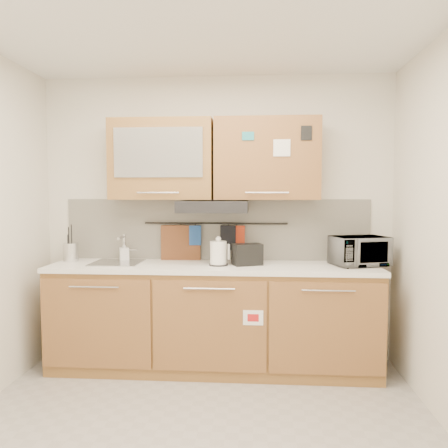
# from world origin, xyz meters

# --- Properties ---
(floor) EXTENTS (3.20, 3.20, 0.00)m
(floor) POSITION_xyz_m (0.00, 0.00, 0.00)
(floor) COLOR #9E9993
(floor) RESTS_ON ground
(ceiling) EXTENTS (3.20, 3.20, 0.00)m
(ceiling) POSITION_xyz_m (0.00, 0.00, 2.60)
(ceiling) COLOR white
(ceiling) RESTS_ON wall_back
(wall_back) EXTENTS (3.20, 0.00, 3.20)m
(wall_back) POSITION_xyz_m (0.00, 1.50, 1.30)
(wall_back) COLOR silver
(wall_back) RESTS_ON ground
(base_cabinet) EXTENTS (2.80, 0.64, 0.88)m
(base_cabinet) POSITION_xyz_m (0.00, 1.19, 0.41)
(base_cabinet) COLOR olive
(base_cabinet) RESTS_ON floor
(countertop) EXTENTS (2.82, 0.62, 0.04)m
(countertop) POSITION_xyz_m (0.00, 1.19, 0.90)
(countertop) COLOR white
(countertop) RESTS_ON base_cabinet
(backsplash) EXTENTS (2.80, 0.02, 0.56)m
(backsplash) POSITION_xyz_m (0.00, 1.49, 1.20)
(backsplash) COLOR silver
(backsplash) RESTS_ON countertop
(upper_cabinets) EXTENTS (1.82, 0.37, 0.70)m
(upper_cabinets) POSITION_xyz_m (-0.00, 1.32, 1.83)
(upper_cabinets) COLOR olive
(upper_cabinets) RESTS_ON wall_back
(range_hood) EXTENTS (0.60, 0.46, 0.10)m
(range_hood) POSITION_xyz_m (0.00, 1.25, 1.42)
(range_hood) COLOR black
(range_hood) RESTS_ON upper_cabinets
(sink) EXTENTS (0.42, 0.40, 0.26)m
(sink) POSITION_xyz_m (-0.85, 1.21, 0.92)
(sink) COLOR silver
(sink) RESTS_ON countertop
(utensil_rail) EXTENTS (1.30, 0.02, 0.02)m
(utensil_rail) POSITION_xyz_m (0.00, 1.45, 1.26)
(utensil_rail) COLOR black
(utensil_rail) RESTS_ON backsplash
(utensil_crock) EXTENTS (0.15, 0.15, 0.33)m
(utensil_crock) POSITION_xyz_m (-1.30, 1.28, 1.01)
(utensil_crock) COLOR silver
(utensil_crock) RESTS_ON countertop
(kettle) EXTENTS (0.19, 0.19, 0.25)m
(kettle) POSITION_xyz_m (0.05, 1.15, 1.02)
(kettle) COLOR white
(kettle) RESTS_ON countertop
(toaster) EXTENTS (0.28, 0.22, 0.18)m
(toaster) POSITION_xyz_m (0.30, 1.18, 1.01)
(toaster) COLOR black
(toaster) RESTS_ON countertop
(microwave) EXTENTS (0.52, 0.43, 0.25)m
(microwave) POSITION_xyz_m (1.25, 1.24, 1.04)
(microwave) COLOR #999999
(microwave) RESTS_ON countertop
(soap_bottle) EXTENTS (0.11, 0.11, 0.18)m
(soap_bottle) POSITION_xyz_m (-0.83, 1.35, 1.01)
(soap_bottle) COLOR #999999
(soap_bottle) RESTS_ON countertop
(cutting_board) EXTENTS (0.37, 0.04, 0.45)m
(cutting_board) POSITION_xyz_m (-0.32, 1.44, 1.01)
(cutting_board) COLOR brown
(cutting_board) RESTS_ON utensil_rail
(oven_mitt) EXTENTS (0.11, 0.04, 0.18)m
(oven_mitt) POSITION_xyz_m (-0.19, 1.44, 1.15)
(oven_mitt) COLOR navy
(oven_mitt) RESTS_ON utensil_rail
(dark_pouch) EXTENTS (0.14, 0.05, 0.22)m
(dark_pouch) POSITION_xyz_m (0.12, 1.44, 1.13)
(dark_pouch) COLOR black
(dark_pouch) RESTS_ON utensil_rail
(pot_holder) EXTENTS (0.15, 0.03, 0.18)m
(pot_holder) POSITION_xyz_m (0.19, 1.44, 1.15)
(pot_holder) COLOR red
(pot_holder) RESTS_ON utensil_rail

